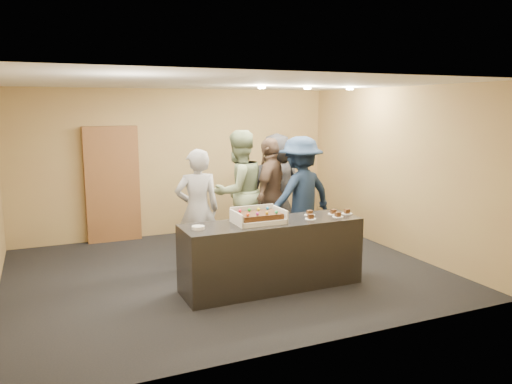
% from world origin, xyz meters
% --- Properties ---
extents(room, '(6.04, 6.00, 2.70)m').
position_xyz_m(room, '(0.00, 0.00, 1.35)').
color(room, black).
rests_on(room, ground).
extents(serving_counter, '(2.41, 0.72, 0.90)m').
position_xyz_m(serving_counter, '(0.34, -0.84, 0.45)').
color(serving_counter, black).
rests_on(serving_counter, floor).
extents(storage_cabinet, '(0.93, 0.15, 2.05)m').
position_xyz_m(storage_cabinet, '(-1.23, 2.41, 1.02)').
color(storage_cabinet, brown).
rests_on(storage_cabinet, floor).
extents(cake_box, '(0.64, 0.44, 0.19)m').
position_xyz_m(cake_box, '(0.15, -0.82, 0.94)').
color(cake_box, white).
rests_on(cake_box, serving_counter).
extents(sheet_cake, '(0.55, 0.38, 0.11)m').
position_xyz_m(sheet_cake, '(0.15, -0.84, 1.00)').
color(sheet_cake, '#3A1C0D').
rests_on(sheet_cake, cake_box).
extents(plate_stack, '(0.16, 0.16, 0.04)m').
position_xyz_m(plate_stack, '(-0.66, -0.86, 0.92)').
color(plate_stack, white).
rests_on(plate_stack, serving_counter).
extents(slice_a, '(0.15, 0.15, 0.07)m').
position_xyz_m(slice_a, '(0.87, -0.93, 0.92)').
color(slice_a, white).
rests_on(slice_a, serving_counter).
extents(slice_b, '(0.15, 0.15, 0.07)m').
position_xyz_m(slice_b, '(0.99, -0.71, 0.92)').
color(slice_b, white).
rests_on(slice_b, serving_counter).
extents(slice_c, '(0.15, 0.15, 0.07)m').
position_xyz_m(slice_c, '(1.28, -0.97, 0.92)').
color(slice_c, white).
rests_on(slice_c, serving_counter).
extents(slice_d, '(0.15, 0.15, 0.07)m').
position_xyz_m(slice_d, '(1.32, -0.79, 0.92)').
color(slice_d, white).
rests_on(slice_d, serving_counter).
extents(slice_e, '(0.15, 0.15, 0.07)m').
position_xyz_m(slice_e, '(1.50, -0.85, 0.92)').
color(slice_e, white).
rests_on(slice_e, serving_counter).
extents(person_server_grey, '(0.69, 0.49, 1.79)m').
position_xyz_m(person_server_grey, '(-0.33, 0.27, 0.89)').
color(person_server_grey, '#A1A1A5').
rests_on(person_server_grey, floor).
extents(person_sage_man, '(1.15, 1.00, 2.01)m').
position_xyz_m(person_sage_man, '(0.56, 0.87, 1.00)').
color(person_sage_man, gray).
rests_on(person_sage_man, floor).
extents(person_navy_man, '(1.35, 0.95, 1.91)m').
position_xyz_m(person_navy_man, '(1.47, 0.45, 0.96)').
color(person_navy_man, '#182844').
rests_on(person_navy_man, floor).
extents(person_brown_extra, '(1.10, 1.12, 1.88)m').
position_xyz_m(person_brown_extra, '(1.10, 0.79, 0.94)').
color(person_brown_extra, brown).
rests_on(person_brown_extra, floor).
extents(person_dark_suit, '(1.05, 0.79, 1.92)m').
position_xyz_m(person_dark_suit, '(1.43, 1.26, 0.96)').
color(person_dark_suit, black).
rests_on(person_dark_suit, floor).
extents(ceiling_spotlights, '(1.72, 0.12, 0.03)m').
position_xyz_m(ceiling_spotlights, '(1.60, 0.50, 2.67)').
color(ceiling_spotlights, '#FFEAC6').
rests_on(ceiling_spotlights, ceiling).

